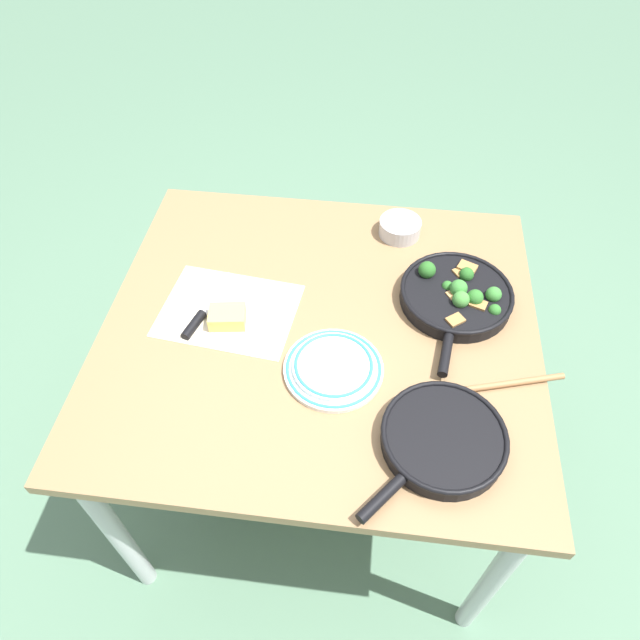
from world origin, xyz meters
name	(u,v)px	position (x,y,z in m)	size (l,w,h in m)	color
ground_plane	(320,464)	(0.00, 0.00, 0.00)	(14.00, 14.00, 0.00)	#51755B
dining_table_red	(320,346)	(0.00, 0.00, 0.68)	(1.08, 0.99, 0.76)	olive
skillet_broccoli	(457,295)	(-0.34, -0.12, 0.79)	(0.29, 0.40, 0.07)	black
skillet_eggs	(443,439)	(-0.30, 0.30, 0.79)	(0.30, 0.34, 0.04)	black
wooden_spoon	(470,389)	(-0.36, 0.15, 0.77)	(0.36, 0.13, 0.02)	#996B42
parchment_sheet	(229,310)	(0.24, -0.02, 0.77)	(0.36, 0.29, 0.00)	beige
grater_knife	(203,314)	(0.30, 0.01, 0.77)	(0.09, 0.24, 0.02)	silver
cheese_block	(227,317)	(0.23, 0.02, 0.79)	(0.10, 0.08, 0.04)	#E0C15B
dinner_plate_stack	(334,367)	(-0.05, 0.13, 0.78)	(0.23, 0.23, 0.03)	white
prep_bowl_steel	(400,228)	(-0.19, -0.37, 0.79)	(0.12, 0.12, 0.05)	#B7B7BC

